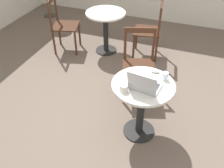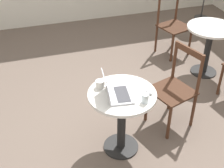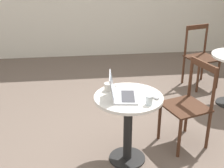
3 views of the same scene
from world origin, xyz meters
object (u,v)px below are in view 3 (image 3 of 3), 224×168
at_px(laptop, 121,93).
at_px(chair_mid_back, 200,57).
at_px(drinking_glass, 149,100).
at_px(cafe_table_near, 128,114).
at_px(chair_near_right, 189,105).
at_px(mouse, 156,97).
at_px(mug, 109,87).

bearing_deg(laptop, chair_mid_back, 50.10).
bearing_deg(drinking_glass, cafe_table_near, 129.15).
height_order(chair_near_right, chair_mid_back, same).
xyz_separation_m(chair_near_right, chair_mid_back, (0.74, 1.56, 0.00)).
distance_m(chair_mid_back, mouse, 2.23).
xyz_separation_m(cafe_table_near, chair_mid_back, (1.45, 1.79, -0.06)).
distance_m(cafe_table_near, chair_near_right, 0.74).
relative_size(chair_near_right, laptop, 2.85).
xyz_separation_m(chair_mid_back, laptop, (-1.52, -1.82, 0.31)).
bearing_deg(chair_near_right, drinking_glass, -142.64).
height_order(chair_mid_back, laptop, laptop).
height_order(laptop, mouse, laptop).
distance_m(laptop, mouse, 0.33).
bearing_deg(chair_near_right, mug, -175.49).
bearing_deg(mug, chair_mid_back, 45.21).
height_order(mouse, mug, mug).
bearing_deg(drinking_glass, chair_mid_back, 56.94).
bearing_deg(cafe_table_near, drinking_glass, -50.85).
bearing_deg(chair_mid_back, chair_near_right, -115.38).
height_order(mug, drinking_glass, drinking_glass).
height_order(cafe_table_near, drinking_glass, drinking_glass).
relative_size(cafe_table_near, mouse, 7.29).
relative_size(mouse, drinking_glass, 1.12).
distance_m(chair_mid_back, drinking_glass, 2.38).
distance_m(chair_near_right, drinking_glass, 0.75).
relative_size(mouse, mug, 0.83).
distance_m(chair_near_right, mouse, 0.61).
bearing_deg(mouse, chair_mid_back, 57.31).
xyz_separation_m(mouse, mug, (-0.43, 0.23, 0.02)).
relative_size(cafe_table_near, laptop, 2.19).
bearing_deg(laptop, mouse, -6.93).
distance_m(mouse, mug, 0.48).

